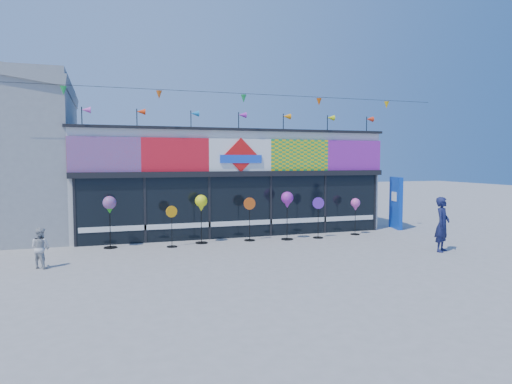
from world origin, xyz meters
name	(u,v)px	position (x,y,z in m)	size (l,w,h in m)	color
ground	(272,255)	(0.00, 0.00, 0.00)	(80.00, 80.00, 0.00)	gray
kite_shop	(224,180)	(0.00, 5.94, 2.05)	(16.00, 5.70, 5.31)	silver
blue_sign	(396,203)	(6.91, 3.52, 1.10)	(0.42, 1.10, 2.19)	#0B3AAC
spinner_0	(110,206)	(-4.68, 2.81, 1.38)	(0.44, 0.44, 1.73)	black
spinner_1	(172,225)	(-2.72, 2.33, 0.73)	(0.39, 0.35, 1.39)	black
spinner_2	(201,204)	(-1.64, 2.71, 1.37)	(0.43, 0.43, 1.71)	black
spinner_3	(250,218)	(0.12, 2.67, 0.83)	(0.44, 0.40, 1.57)	black
spinner_4	(287,201)	(1.48, 2.43, 1.41)	(0.45, 0.45, 1.76)	black
spinner_5	(318,217)	(2.72, 2.40, 0.81)	(0.41, 0.39, 1.53)	black
spinner_6	(355,206)	(4.44, 2.65, 1.14)	(0.36, 0.36, 1.43)	black
adult_man	(442,224)	(5.33, -1.14, 0.87)	(0.64, 0.42, 1.74)	#151A42
child	(40,248)	(-6.50, 0.46, 0.55)	(0.54, 0.31, 1.10)	#B9B9B9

